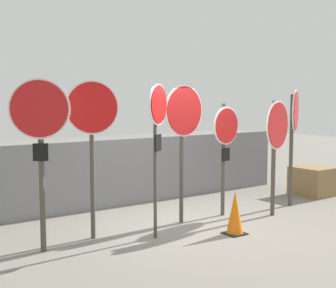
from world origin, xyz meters
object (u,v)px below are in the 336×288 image
Objects in this scene: stop_sign_4 at (225,138)px; stop_sign_6 at (294,123)px; traffic_cone_0 at (235,213)px; stop_sign_5 at (277,135)px; stop_sign_2 at (158,123)px; storage_crate at (313,181)px; stop_sign_0 at (40,129)px; stop_sign_1 at (92,124)px; stop_sign_3 at (184,123)px.

stop_sign_6 is (1.79, -0.21, 0.25)m from stop_sign_4.
traffic_cone_0 is (-2.52, -0.86, -1.42)m from stop_sign_6.
stop_sign_5 is 3.04× the size of traffic_cone_0.
stop_sign_2 reaches higher than storage_crate.
stop_sign_5 is 2.51× the size of storage_crate.
stop_sign_6 is (3.72, 0.28, -0.13)m from stop_sign_2.
stop_sign_0 is 3.50m from traffic_cone_0.
stop_sign_4 is 1.00m from stop_sign_5.
stop_sign_1 reaches higher than stop_sign_3.
stop_sign_3 is 1.87m from traffic_cone_0.
stop_sign_6 is 2.77× the size of storage_crate.
stop_sign_1 is 3.48× the size of traffic_cone_0.
stop_sign_2 is 5.34m from storage_crate.
stop_sign_1 is 2.83m from traffic_cone_0.
stop_sign_1 reaches higher than storage_crate.
stop_sign_4 is (1.93, 0.49, -0.38)m from stop_sign_2.
stop_sign_2 reaches higher than stop_sign_4.
stop_sign_3 is at bearing 142.32° from stop_sign_6.
stop_sign_2 is (0.89, -0.56, 0.02)m from stop_sign_1.
stop_sign_5 is 1.07m from stop_sign_6.
stop_sign_0 reaches higher than stop_sign_2.
traffic_cone_0 is at bearing 9.54° from stop_sign_0.
traffic_cone_0 is (-0.73, -1.06, -1.17)m from stop_sign_4.
stop_sign_4 is at bearing 55.41° from traffic_cone_0.
stop_sign_2 is (1.82, -0.39, 0.06)m from stop_sign_0.
stop_sign_2 is at bearing -16.13° from stop_sign_1.
stop_sign_3 is 1.13× the size of stop_sign_5.
stop_sign_5 is at bearing -45.42° from stop_sign_4.
stop_sign_4 is (3.75, 0.09, -0.32)m from stop_sign_0.
stop_sign_6 is (2.80, -0.23, -0.07)m from stop_sign_3.
stop_sign_0 is 3.77m from stop_sign_4.
stop_sign_3 is 1.16× the size of stop_sign_4.
storage_crate is at bearing -23.54° from stop_sign_2.
stop_sign_1 is 4.63m from stop_sign_6.
stop_sign_0 is at bearing 162.22° from traffic_cone_0.
stop_sign_1 is 1.04× the size of stop_sign_6.
stop_sign_2 is 1.06m from stop_sign_3.
stop_sign_1 is 1.02× the size of stop_sign_2.
stop_sign_0 reaches higher than stop_sign_6.
stop_sign_2 is 0.99× the size of stop_sign_3.
stop_sign_0 is 1.02× the size of stop_sign_3.
stop_sign_2 is at bearing 154.34° from traffic_cone_0.
stop_sign_0 is 0.94m from stop_sign_1.
traffic_cone_0 is (2.09, -1.13, -1.53)m from stop_sign_1.
stop_sign_3 is 2.84× the size of storage_crate.
stop_sign_5 is at bearing -27.06° from stop_sign_3.
stop_sign_2 is 2.82× the size of storage_crate.
stop_sign_4 is at bearing 140.49° from stop_sign_6.
traffic_cone_0 is at bearing -160.91° from storage_crate.
traffic_cone_0 is at bearing -134.27° from stop_sign_4.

